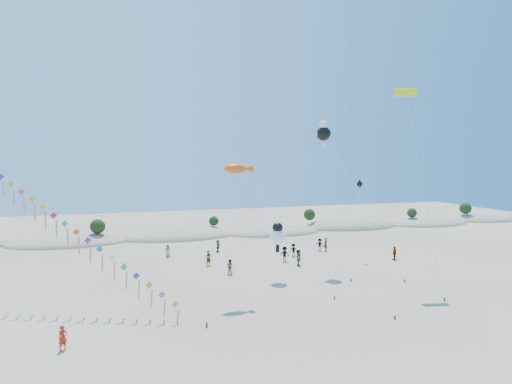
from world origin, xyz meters
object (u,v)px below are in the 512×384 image
object	(u,v)px
fish_kite	(239,169)
parafoil_kite	(406,96)
kite_train	(55,218)
flyer_foreground	(63,338)

from	to	relation	value
fish_kite	parafoil_kite	world-z (taller)	parafoil_kite
parafoil_kite	kite_train	bearing A→B (deg)	177.27
kite_train	fish_kite	distance (m)	16.06
parafoil_kite	flyer_foreground	distance (m)	37.07
fish_kite	flyer_foreground	distance (m)	19.28
kite_train	flyer_foreground	bearing A→B (deg)	-80.92
parafoil_kite	fish_kite	bearing A→B (deg)	179.45
parafoil_kite	flyer_foreground	xyz separation A→B (m)	(-31.50, -7.55, -18.03)
fish_kite	kite_train	bearing A→B (deg)	174.82
kite_train	parafoil_kite	xyz separation A→B (m)	(32.96, -1.57, 11.29)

